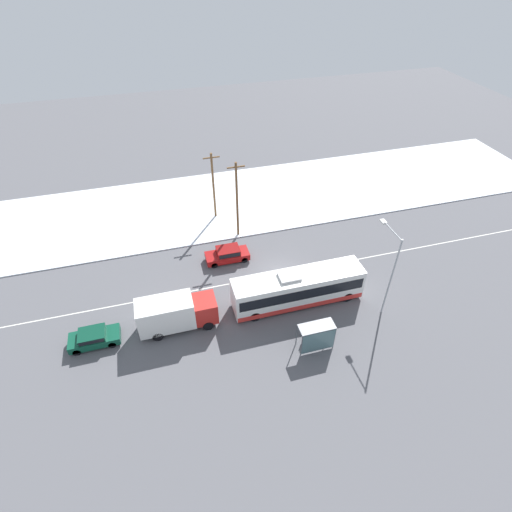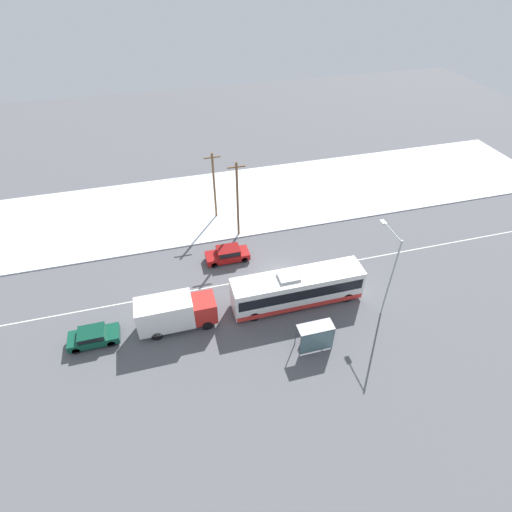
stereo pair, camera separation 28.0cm
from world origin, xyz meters
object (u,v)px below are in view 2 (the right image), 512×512
Objects in this scene: parked_car_near_truck at (93,336)px; utility_pole_snowlot at (214,185)px; pedestrian_at_stop at (307,329)px; streetlamp at (390,265)px; utility_pole_roadside at (238,199)px; box_truck at (175,312)px; city_bus at (297,289)px; sedan_car at (228,254)px; bus_shelter at (316,335)px.

utility_pole_snowlot is (13.05, 15.45, 3.43)m from parked_car_near_truck.
pedestrian_at_stop reaches higher than parked_car_near_truck.
streetlamp is (24.23, -2.63, 4.36)m from parked_car_near_truck.
box_truck is at bearing -125.54° from utility_pole_roadside.
city_bus is 10.76m from box_truck.
utility_pole_snowlot is (-4.40, 15.47, 2.51)m from city_bus.
utility_pole_roadside reaches higher than pedestrian_at_stop.
streetlamp reaches higher than utility_pole_snowlot.
streetlamp is at bearing -8.42° from box_truck.
parked_car_near_truck is 0.50× the size of streetlamp.
city_bus is 2.67× the size of sedan_car.
parked_car_near_truck is 24.76m from streetlamp.
streetlamp reaches higher than city_bus.
pedestrian_at_stop is (-0.58, -4.05, -0.63)m from city_bus.
utility_pole_roadside reaches higher than box_truck.
utility_pole_roadside is (-2.38, 16.58, 2.88)m from bus_shelter.
utility_pole_roadside reaches higher than city_bus.
sedan_car is 1.09× the size of parked_car_near_truck.
city_bus is at bearing 122.71° from sedan_car.
utility_pole_snowlot is (-1.69, 4.22, -0.38)m from utility_pole_roadside.
streetlamp is at bearing 139.09° from sedan_car.
bus_shelter is at bearing -159.11° from streetlamp.
box_truck is 0.81× the size of streetlamp.
city_bus is 6.99× the size of pedestrian_at_stop.
pedestrian_at_stop is 0.19× the size of utility_pole_roadside.
sedan_car is 0.55× the size of utility_pole_snowlot.
city_bus is at bearing -76.48° from utility_pole_roadside.
utility_pole_snowlot is at bearing 121.74° from streetlamp.
city_bus is 4.14m from pedestrian_at_stop.
pedestrian_at_stop is 8.54m from streetlamp.
parked_car_near_truck is (-12.71, -7.36, -0.07)m from sedan_car.
utility_pole_snowlot is (6.36, 15.48, 2.47)m from box_truck.
parked_car_near_truck is 1.40× the size of bus_shelter.
parked_car_near_truck is 2.39× the size of pedestrian_at_stop.
sedan_car is 14.68m from parked_car_near_truck.
city_bus is at bearing 0.06° from box_truck.
utility_pole_snowlot is at bearing 67.66° from box_truck.
streetlamp reaches higher than bus_shelter.
city_bus is 1.45× the size of streetlamp.
bus_shelter is at bearing 109.16° from sedan_car.
box_truck is at bearing -0.25° from parked_car_near_truck.
sedan_car is 8.77m from utility_pole_snowlot.
bus_shelter is at bearing -26.98° from box_truck.
box_truck is 1.49× the size of sedan_car.
parked_car_near_truck is at bearing -130.17° from utility_pole_snowlot.
utility_pole_snowlot is at bearing 101.08° from bus_shelter.
bus_shelter is 0.33× the size of utility_pole_roadside.
utility_pole_roadside is at bearing 37.33° from parked_car_near_truck.
city_bus reaches higher than bus_shelter.
pedestrian_at_stop is (16.86, -4.07, 0.29)m from parked_car_near_truck.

